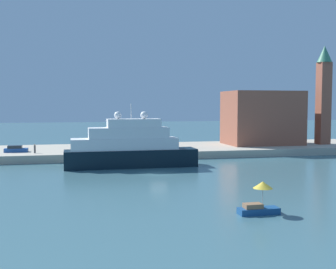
# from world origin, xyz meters

# --- Properties ---
(ground) EXTENTS (400.00, 400.00, 0.00)m
(ground) POSITION_xyz_m (0.00, 0.00, 0.00)
(ground) COLOR #3D6670
(quay_dock) EXTENTS (110.00, 21.16, 1.49)m
(quay_dock) POSITION_xyz_m (0.00, 26.58, 0.74)
(quay_dock) COLOR #B7AD99
(quay_dock) RESTS_ON ground
(large_yacht) EXTENTS (22.12, 4.67, 10.71)m
(large_yacht) POSITION_xyz_m (-3.31, 8.43, 3.26)
(large_yacht) COLOR black
(large_yacht) RESTS_ON ground
(small_motorboat) EXTENTS (3.98, 1.88, 3.14)m
(small_motorboat) POSITION_xyz_m (4.80, -25.08, 1.28)
(small_motorboat) COLOR navy
(small_motorboat) RESTS_ON ground
(harbor_building) EXTENTS (16.40, 10.90, 12.08)m
(harbor_building) POSITION_xyz_m (29.65, 27.38, 7.53)
(harbor_building) COLOR #93513D
(harbor_building) RESTS_ON quay_dock
(bell_tower) EXTENTS (3.35, 3.35, 22.38)m
(bell_tower) POSITION_xyz_m (43.42, 24.68, 13.64)
(bell_tower) COLOR #93513D
(bell_tower) RESTS_ON quay_dock
(parked_car) EXTENTS (4.34, 1.71, 1.28)m
(parked_car) POSITION_xyz_m (-23.23, 22.54, 2.03)
(parked_car) COLOR #1E4C99
(parked_car) RESTS_ON quay_dock
(person_figure) EXTENTS (0.36, 0.36, 1.68)m
(person_figure) POSITION_xyz_m (-19.57, 20.01, 2.26)
(person_figure) COLOR #4C4C4C
(person_figure) RESTS_ON quay_dock
(mooring_bollard) EXTENTS (0.48, 0.48, 0.88)m
(mooring_bollard) POSITION_xyz_m (1.33, 17.03, 1.93)
(mooring_bollard) COLOR black
(mooring_bollard) RESTS_ON quay_dock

